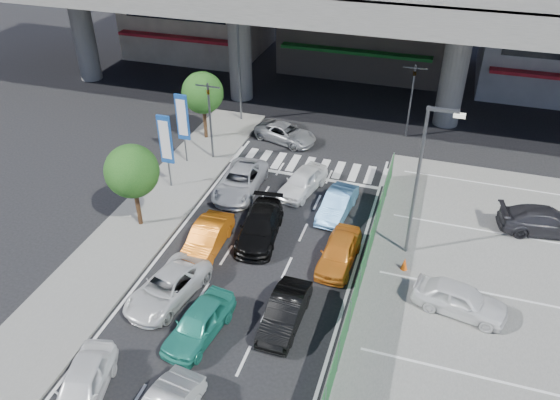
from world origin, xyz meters
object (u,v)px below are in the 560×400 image
(tree_far, at_px, (203,93))
(street_lamp_right, at_px, (422,172))
(taxi_teal_mid, at_px, (199,323))
(taxi_orange_left, at_px, (207,238))
(hatch_black_mid_right, at_px, (285,312))
(van_white_back_left, at_px, (82,385))
(sedan_black_mid, at_px, (260,226))
(taxi_orange_right, at_px, (339,252))
(parked_sedan_dgrey, at_px, (545,221))
(sedan_white_front_mid, at_px, (303,181))
(tree_near, at_px, (132,171))
(kei_truck_front_right, at_px, (337,204))
(traffic_light_left, at_px, (209,103))
(street_lamp_left, at_px, (241,58))
(traffic_light_right, at_px, (413,83))
(wagon_silver_front_left, at_px, (240,181))
(traffic_cone, at_px, (404,264))
(crossing_wagon_silver, at_px, (286,133))
(sedan_white_mid_left, at_px, (168,287))
(parked_sedan_white, at_px, (460,299))
(signboard_near, at_px, (166,142))

(tree_far, bearing_deg, street_lamp_right, -29.58)
(taxi_teal_mid, height_order, taxi_orange_left, same)
(hatch_black_mid_right, bearing_deg, taxi_teal_mid, -151.56)
(van_white_back_left, height_order, sedan_black_mid, same)
(taxi_orange_right, height_order, parked_sedan_dgrey, parked_sedan_dgrey)
(tree_far, height_order, taxi_orange_right, tree_far)
(tree_far, xyz_separation_m, sedan_white_front_mid, (8.26, -4.58, -2.70))
(tree_near, distance_m, kei_truck_front_right, 11.14)
(traffic_light_left, relative_size, street_lamp_left, 0.65)
(traffic_light_right, height_order, wagon_silver_front_left, traffic_light_right)
(traffic_light_left, bearing_deg, sedan_white_front_mid, -17.37)
(traffic_cone, bearing_deg, hatch_black_mid_right, -131.44)
(sedan_black_mid, xyz_separation_m, wagon_silver_front_left, (-2.59, 3.86, 0.00))
(hatch_black_mid_right, bearing_deg, tree_near, 155.49)
(kei_truck_front_right, bearing_deg, tree_far, 155.33)
(crossing_wagon_silver, xyz_separation_m, traffic_cone, (9.46, -11.21, -0.22))
(van_white_back_left, bearing_deg, street_lamp_right, 35.97)
(sedan_white_mid_left, bearing_deg, kei_truck_front_right, 67.35)
(traffic_light_right, distance_m, taxi_orange_left, 18.11)
(parked_sedan_dgrey, bearing_deg, kei_truck_front_right, 88.60)
(parked_sedan_white, distance_m, traffic_cone, 3.39)
(taxi_orange_left, height_order, parked_sedan_dgrey, parked_sedan_dgrey)
(signboard_near, bearing_deg, taxi_orange_right, -19.15)
(tree_far, bearing_deg, van_white_back_left, -78.27)
(street_lamp_right, xyz_separation_m, parked_sedan_dgrey, (6.57, 3.87, -4.02))
(parked_sedan_dgrey, bearing_deg, taxi_orange_right, 110.33)
(street_lamp_left, height_order, taxi_orange_left, street_lamp_left)
(taxi_orange_left, height_order, crossing_wagon_silver, taxi_orange_left)
(tree_near, relative_size, parked_sedan_white, 1.18)
(street_lamp_right, relative_size, wagon_silver_front_left, 1.61)
(taxi_teal_mid, bearing_deg, taxi_orange_left, 118.58)
(parked_sedan_white, bearing_deg, kei_truck_front_right, 60.22)
(street_lamp_left, distance_m, crossing_wagon_silver, 6.16)
(signboard_near, bearing_deg, wagon_silver_front_left, 11.09)
(sedan_white_front_mid, xyz_separation_m, traffic_cone, (6.62, -5.35, -0.30))
(van_white_back_left, height_order, kei_truck_front_right, van_white_back_left)
(street_lamp_left, relative_size, signboard_near, 1.70)
(traffic_light_right, distance_m, signboard_near, 16.83)
(hatch_black_mid_right, distance_m, parked_sedan_white, 7.71)
(taxi_orange_left, bearing_deg, hatch_black_mid_right, -36.26)
(van_white_back_left, relative_size, kei_truck_front_right, 1.03)
(tree_near, bearing_deg, tree_far, 94.36)
(sedan_white_mid_left, relative_size, taxi_teal_mid, 1.14)
(parked_sedan_dgrey, relative_size, traffic_cone, 7.19)
(sedan_white_mid_left, distance_m, wagon_silver_front_left, 9.43)
(wagon_silver_front_left, relative_size, parked_sedan_white, 1.22)
(street_lamp_left, distance_m, taxi_orange_right, 17.72)
(street_lamp_left, xyz_separation_m, parked_sedan_white, (16.03, -15.55, -4.02))
(sedan_black_mid, bearing_deg, signboard_near, 148.53)
(traffic_light_left, distance_m, street_lamp_right, 14.68)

